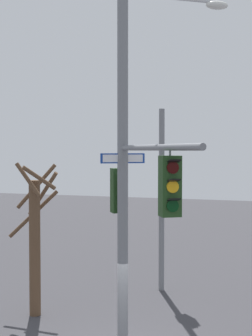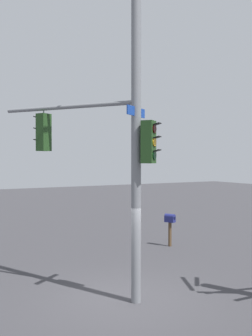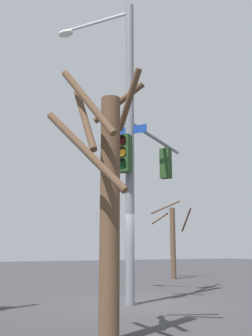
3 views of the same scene
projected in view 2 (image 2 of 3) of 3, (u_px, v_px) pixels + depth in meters
The scene contains 3 objects.
ground_plane at pixel (123, 299), 10.33m from camera, with size 80.00×80.00×0.00m, color #39383D.
main_signal_pole_assembly at pixel (118, 117), 10.04m from camera, with size 5.31×3.01×9.20m.
mailbox at pixel (170, 221), 16.51m from camera, with size 0.50×0.41×1.41m.
Camera 2 is at (8.95, -4.98, 3.79)m, focal length 40.77 mm.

